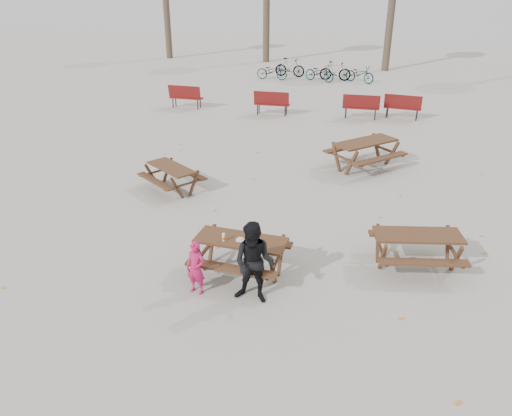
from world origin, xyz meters
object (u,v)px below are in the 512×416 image
(soda_bottle, at_px, (224,237))
(adult, at_px, (254,263))
(picnic_table_north, at_px, (172,178))
(picnic_table_east, at_px, (416,250))
(picnic_table_far, at_px, (364,155))
(food_tray, at_px, (241,240))
(main_picnic_table, at_px, (241,247))
(child, at_px, (196,268))

(soda_bottle, bearing_deg, adult, -38.14)
(adult, height_order, picnic_table_north, adult)
(adult, relative_size, picnic_table_east, 0.91)
(picnic_table_far, bearing_deg, food_tray, -152.97)
(food_tray, distance_m, soda_bottle, 0.34)
(soda_bottle, bearing_deg, picnic_table_north, 128.95)
(picnic_table_north, bearing_deg, main_picnic_table, -15.52)
(main_picnic_table, bearing_deg, adult, -56.72)
(soda_bottle, xyz_separation_m, child, (-0.28, -0.74, -0.31))
(main_picnic_table, height_order, picnic_table_north, main_picnic_table)
(food_tray, height_order, picnic_table_far, picnic_table_far)
(main_picnic_table, bearing_deg, soda_bottle, -151.15)
(food_tray, bearing_deg, adult, -55.86)
(child, relative_size, adult, 0.67)
(main_picnic_table, height_order, soda_bottle, soda_bottle)
(adult, bearing_deg, soda_bottle, 141.68)
(food_tray, distance_m, picnic_table_east, 3.62)
(soda_bottle, distance_m, picnic_table_far, 7.28)
(child, xyz_separation_m, picnic_table_east, (3.92, 2.22, -0.16))
(main_picnic_table, relative_size, picnic_table_east, 1.03)
(main_picnic_table, relative_size, picnic_table_far, 0.89)
(child, distance_m, picnic_table_east, 4.51)
(adult, bearing_deg, main_picnic_table, 123.10)
(soda_bottle, distance_m, picnic_table_east, 3.96)
(soda_bottle, relative_size, picnic_table_east, 0.10)
(main_picnic_table, relative_size, food_tray, 10.00)
(main_picnic_table, relative_size, adult, 1.13)
(food_tray, distance_m, adult, 0.90)
(food_tray, bearing_deg, child, -126.40)
(adult, xyz_separation_m, picnic_table_far, (1.15, 7.64, -0.36))
(picnic_table_east, bearing_deg, soda_bottle, -172.82)
(picnic_table_east, bearing_deg, picnic_table_far, 91.85)
(main_picnic_table, xyz_separation_m, picnic_table_far, (1.68, 6.82, -0.15))
(soda_bottle, xyz_separation_m, picnic_table_far, (1.98, 6.99, -0.41))
(main_picnic_table, distance_m, picnic_table_east, 3.60)
(adult, distance_m, picnic_table_east, 3.55)
(food_tray, height_order, picnic_table_east, food_tray)
(picnic_table_east, relative_size, picnic_table_far, 0.87)
(food_tray, bearing_deg, main_picnic_table, 113.40)
(food_tray, relative_size, adult, 0.11)
(adult, bearing_deg, picnic_table_far, 81.30)
(main_picnic_table, relative_size, picnic_table_north, 1.12)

